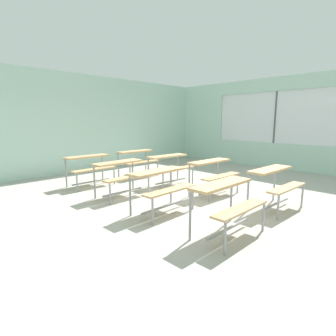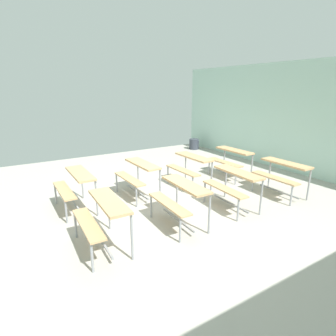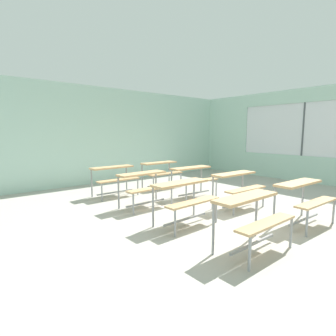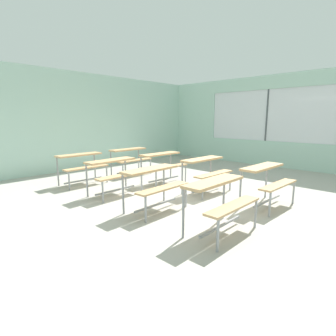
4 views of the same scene
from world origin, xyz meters
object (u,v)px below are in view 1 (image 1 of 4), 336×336
Objects in this scene: desk_bench_r2c1 at (170,163)px; desk_bench_r3c1 at (138,157)px; desk_bench_r0c0 at (228,197)px; desk_bench_r2c0 at (121,170)px; desk_bench_r3c0 at (90,163)px; desk_bench_r1c1 at (214,169)px; desk_bench_r0c1 at (276,179)px; desk_bench_r1c0 at (162,181)px.

desk_bench_r3c1 is at bearing 90.31° from desk_bench_r2c1.
desk_bench_r0c0 is 0.99× the size of desk_bench_r2c0.
desk_bench_r3c0 and desk_bench_r3c1 have the same top height.
desk_bench_r1c1 and desk_bench_r2c1 have the same top height.
desk_bench_r1c1 is 1.98m from desk_bench_r2c0.
desk_bench_r3c1 is at bearing 91.98° from desk_bench_r0c1.
desk_bench_r1c1 is 1.28m from desk_bench_r2c1.
desk_bench_r1c1 is 1.00× the size of desk_bench_r2c0.
desk_bench_r3c1 is (0.01, 2.66, 0.00)m from desk_bench_r1c1.
desk_bench_r1c1 is 0.99× the size of desk_bench_r2c1.
desk_bench_r1c0 is 1.57m from desk_bench_r1c1.
desk_bench_r3c1 is (0.06, 1.38, 0.00)m from desk_bench_r2c1.
desk_bench_r2c0 is (-1.51, 2.65, 0.00)m from desk_bench_r0c1.
desk_bench_r0c0 is at bearing -91.51° from desk_bench_r3c0.
desk_bench_r2c0 is at bearing 121.69° from desk_bench_r0c1.
desk_bench_r1c0 is 2.66m from desk_bench_r3c0.
desk_bench_r0c1 is at bearing -61.97° from desk_bench_r2c0.
desk_bench_r1c1 is at bearing 41.02° from desk_bench_r0c0.
desk_bench_r1c1 is 1.01× the size of desk_bench_r3c0.
desk_bench_r1c1 is at bearing 92.36° from desk_bench_r0c1.
desk_bench_r2c1 is (1.53, 1.31, 0.00)m from desk_bench_r1c0.
desk_bench_r1c1 is at bearing -60.73° from desk_bench_r3c0.
desk_bench_r0c0 is 1.00× the size of desk_bench_r3c1.
desk_bench_r0c0 is 0.98× the size of desk_bench_r1c1.
desk_bench_r2c0 is at bearing -177.94° from desk_bench_r2c1.
desk_bench_r0c0 is at bearing -117.33° from desk_bench_r2c1.
desk_bench_r2c0 is 1.01× the size of desk_bench_r3c1.
desk_bench_r0c1 is (1.58, 0.01, 0.00)m from desk_bench_r0c0.
desk_bench_r2c1 and desk_bench_r3c1 have the same top height.
desk_bench_r2c1 is 1.99m from desk_bench_r3c0.
desk_bench_r1c0 and desk_bench_r1c1 have the same top height.
desk_bench_r0c0 and desk_bench_r1c0 have the same top height.
desk_bench_r3c1 is at bearing 0.45° from desk_bench_r3c0.
desk_bench_r0c0 is 3.99m from desk_bench_r3c0.
desk_bench_r1c0 is at bearing -92.00° from desk_bench_r3c0.
desk_bench_r0c1 is 4.26m from desk_bench_r3c0.
desk_bench_r3c0 is at bearing -178.48° from desk_bench_r3c1.
desk_bench_r1c0 is (-0.00, 1.33, 0.00)m from desk_bench_r0c0.
desk_bench_r1c0 and desk_bench_r3c0 have the same top height.
desk_bench_r3c1 is (1.58, 4.02, 0.00)m from desk_bench_r0c0.
desk_bench_r2c0 is 2.04m from desk_bench_r3c1.
desk_bench_r0c1 is at bearing -69.78° from desk_bench_r3c0.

